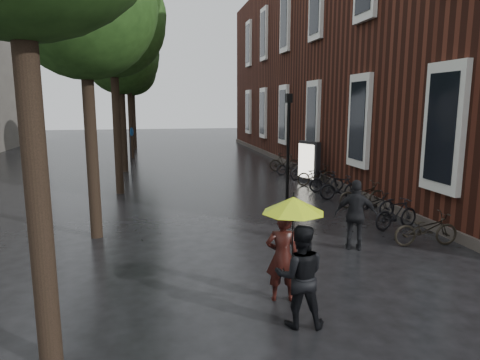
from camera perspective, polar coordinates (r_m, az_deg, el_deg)
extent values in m
cube|color=#38160F|center=(27.82, 16.96, 14.52)|extent=(10.00, 33.00, 12.00)
cube|color=silver|center=(13.17, 25.65, 6.26)|extent=(0.25, 1.60, 3.60)
cube|color=black|center=(13.11, 25.30, 6.27)|extent=(0.10, 1.20, 3.00)
cube|color=silver|center=(17.42, 15.73, 7.58)|extent=(0.25, 1.60, 3.60)
cube|color=black|center=(17.38, 15.43, 7.58)|extent=(0.10, 1.20, 3.00)
cube|color=silver|center=(22.00, 9.78, 8.26)|extent=(0.25, 1.60, 3.60)
cube|color=black|center=(21.96, 9.53, 8.26)|extent=(0.10, 1.20, 3.00)
cube|color=silver|center=(22.51, 10.23, 22.38)|extent=(0.25, 1.60, 3.60)
cube|color=black|center=(22.48, 9.97, 22.41)|extent=(0.10, 1.20, 3.00)
cube|color=silver|center=(26.72, 5.89, 8.65)|extent=(0.25, 1.60, 3.60)
cube|color=black|center=(26.69, 5.68, 8.65)|extent=(0.10, 1.20, 3.00)
cube|color=silver|center=(27.15, 6.11, 20.33)|extent=(0.25, 1.60, 3.60)
cube|color=black|center=(27.12, 5.90, 20.35)|extent=(0.10, 1.20, 3.00)
cube|color=silver|center=(31.53, 3.18, 8.90)|extent=(0.25, 1.60, 3.60)
cube|color=black|center=(31.51, 3.00, 8.91)|extent=(0.10, 1.20, 3.00)
cube|color=silver|center=(31.89, 3.28, 18.83)|extent=(0.25, 1.60, 3.60)
cube|color=black|center=(31.87, 3.10, 18.84)|extent=(0.10, 1.20, 3.00)
cube|color=silver|center=(36.39, 1.18, 9.08)|extent=(0.25, 1.60, 3.60)
cube|color=black|center=(36.37, 1.03, 9.08)|extent=(0.10, 1.20, 3.00)
cube|color=silver|center=(36.71, 1.22, 17.69)|extent=(0.25, 1.60, 3.60)
cube|color=black|center=(36.69, 1.06, 17.70)|extent=(0.10, 1.20, 3.00)
cube|color=#3F3833|center=(26.04, 6.74, 2.30)|extent=(0.40, 33.00, 0.30)
cylinder|color=black|center=(6.36, -25.30, -2.87)|extent=(0.32, 0.32, 4.68)
cylinder|color=black|center=(12.21, -19.11, 2.96)|extent=(0.32, 0.32, 4.51)
cylinder|color=black|center=(18.12, -16.04, 5.98)|extent=(0.32, 0.32, 4.95)
cylinder|color=black|center=(24.12, -15.25, 6.30)|extent=(0.32, 0.32, 4.40)
cylinder|color=black|center=(30.08, -14.34, 7.39)|extent=(0.32, 0.32, 4.79)
cylinder|color=black|center=(36.08, -13.95, 7.64)|extent=(0.32, 0.32, 4.57)
imported|color=black|center=(8.12, 5.65, -10.16)|extent=(0.69, 0.52, 1.70)
imported|color=black|center=(7.28, 7.99, -12.55)|extent=(0.97, 0.83, 1.73)
cylinder|color=black|center=(7.57, 7.01, -8.49)|extent=(0.02, 0.02, 1.41)
cone|color=#BDE017|center=(7.37, 7.13, -3.30)|extent=(1.10, 1.10, 0.28)
cylinder|color=black|center=(7.33, 7.16, -1.93)|extent=(0.02, 0.02, 0.08)
imported|color=black|center=(11.19, 15.21, -4.54)|extent=(1.14, 0.82, 1.79)
imported|color=black|center=(12.20, 23.54, -6.01)|extent=(1.75, 0.75, 0.90)
imported|color=black|center=(13.44, 20.13, -4.24)|extent=(1.62, 0.77, 0.94)
imported|color=black|center=(14.54, 17.12, -3.18)|extent=(1.63, 0.58, 0.86)
imported|color=black|center=(15.90, 15.97, -1.86)|extent=(1.80, 0.71, 0.93)
imported|color=black|center=(16.98, 13.16, -0.93)|extent=(1.62, 0.51, 0.97)
imported|color=black|center=(18.32, 11.45, -0.17)|extent=(1.52, 0.49, 0.90)
imported|color=black|center=(19.73, 10.05, 0.66)|extent=(1.83, 0.72, 0.94)
imported|color=black|center=(21.18, 8.75, 1.26)|extent=(1.76, 0.87, 0.89)
imported|color=black|center=(22.47, 6.83, 1.75)|extent=(1.59, 0.57, 0.84)
imported|color=black|center=(23.66, 5.94, 2.38)|extent=(1.71, 0.71, 0.99)
cube|color=black|center=(20.31, 9.20, 2.38)|extent=(0.27, 1.29, 1.94)
cube|color=silver|center=(20.25, 8.83, 2.51)|extent=(0.04, 1.08, 1.59)
cylinder|color=black|center=(15.82, 6.40, 3.61)|extent=(0.11, 0.11, 3.77)
cube|color=black|center=(15.73, 6.54, 10.79)|extent=(0.21, 0.21, 0.33)
sphere|color=#FFE5B2|center=(15.73, 6.54, 10.79)|extent=(0.17, 0.17, 0.17)
cylinder|color=#262628|center=(23.16, -14.34, 3.49)|extent=(0.05, 0.05, 2.22)
cylinder|color=navy|center=(23.06, -14.24, 6.24)|extent=(0.03, 0.44, 0.44)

